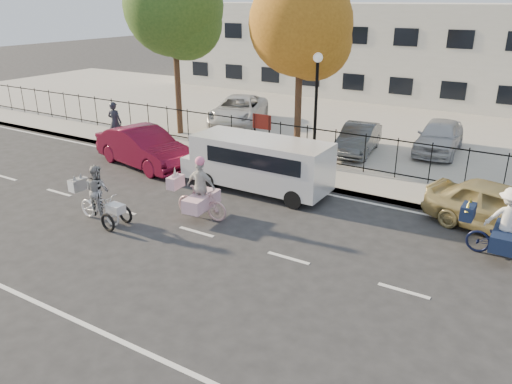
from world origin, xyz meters
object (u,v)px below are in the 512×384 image
Objects in this scene: lot_car_d at (439,136)px; lot_car_b at (238,110)px; zebra_trike at (99,200)px; pedestrian at (115,122)px; unicorn_bike at (200,196)px; red_sedan at (144,147)px; gold_sedan at (501,209)px; white_van at (258,162)px; bull_bike at (505,230)px; lot_car_c at (358,139)px; lamppost at (317,91)px.

lot_car_b is at bearing 177.45° from lot_car_d.
pedestrian reaches higher than zebra_trike.
unicorn_bike is 5.81m from red_sedan.
pedestrian reaches higher than red_sedan.
white_van is at bearing 110.28° from gold_sedan.
lot_car_d is at bearing -40.24° from red_sedan.
bull_bike is 0.56× the size of lot_car_c.
lot_car_c is at bearing -168.96° from pedestrian.
red_sedan is 12.30m from lot_car_d.
unicorn_bike is 0.42× the size of red_sedan.
lamppost is 1.06× the size of lot_car_d.
gold_sedan is 1.04× the size of lot_car_d.
lot_car_b is (-5.72, 7.48, -0.17)m from white_van.
red_sedan is (-5.02, 2.93, 0.04)m from unicorn_bike.
bull_bike reaches higher than lot_car_c.
lot_car_b is (-13.34, 6.78, 0.14)m from gold_sedan.
lamppost is 2.08× the size of zebra_trike.
unicorn_bike is 0.38× the size of white_van.
zebra_trike is 0.45× the size of red_sedan.
lamppost reaches higher than gold_sedan.
bull_bike reaches higher than lot_car_d.
gold_sedan is (7.90, 3.63, -0.01)m from unicorn_bike.
bull_bike is 1.12× the size of pedestrian.
zebra_trike is 5.44m from white_van.
lot_car_d is at bearing 59.78° from white_van.
lot_car_d is (4.40, 7.56, -0.19)m from white_van.
lamppost is 2.35× the size of pedestrian.
unicorn_bike is 9.45m from pedestrian.
gold_sedan is (7.62, 0.70, -0.31)m from white_van.
gold_sedan is at bearing -59.07° from zebra_trike.
white_van is at bearing -103.10° from lamppost.
lot_car_c is at bearing -16.13° from unicorn_bike.
lamppost is at bearing 62.10° from bull_bike.
bull_bike is 9.13m from lot_car_d.
zebra_trike reaches higher than lot_car_d.
white_van is 7.65m from gold_sedan.
white_van is at bearing -26.80° from zebra_trike.
unicorn_bike is 0.96× the size of bull_bike.
red_sedan is 0.92× the size of lot_car_b.
lot_car_d reaches higher than lot_car_c.
lot_car_d is at bearing 40.17° from gold_sedan.
lot_car_b is 1.25× the size of lot_car_d.
lot_car_d reaches higher than gold_sedan.
gold_sedan is at bearing -69.86° from unicorn_bike.
lot_car_d is at bearing -28.61° from unicorn_bike.
white_van reaches higher than gold_sedan.
red_sedan is at bearing 86.66° from bull_bike.
gold_sedan is at bearing -46.26° from lot_car_c.
gold_sedan is (-0.26, 1.58, -0.05)m from bull_bike.
red_sedan is at bearing 108.13° from gold_sedan.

